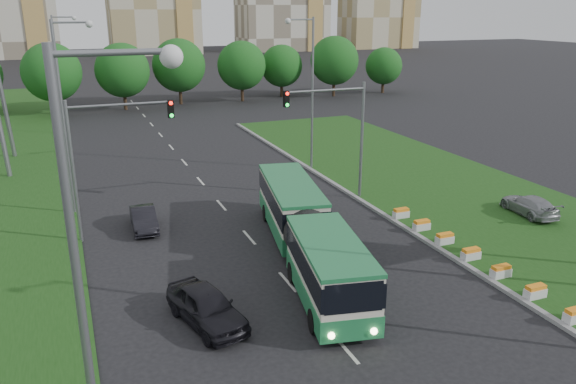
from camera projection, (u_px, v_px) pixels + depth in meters
name	position (u px, v px, depth m)	size (l,w,h in m)	color
ground	(343.00, 272.00, 28.13)	(360.00, 360.00, 0.00)	black
grass_median	(455.00, 194.00, 39.76)	(14.00, 60.00, 0.15)	#194112
median_kerb	(369.00, 206.00, 37.30)	(0.30, 60.00, 0.18)	gray
lane_markings	(195.00, 174.00, 44.72)	(0.20, 100.00, 0.01)	#B7B8B1
flower_planters	(471.00, 254.00, 29.12)	(1.10, 13.70, 0.60)	silver
traffic_mast_median	(341.00, 124.00, 36.98)	(5.76, 0.32, 8.00)	slate
traffic_mast_left	(102.00, 147.00, 30.74)	(5.76, 0.32, 8.00)	slate
street_lamps	(227.00, 122.00, 34.03)	(36.00, 60.00, 12.00)	slate
tree_line	(228.00, 69.00, 78.81)	(120.00, 8.00, 9.00)	#165519
articulated_bus	(303.00, 232.00, 28.79)	(2.56, 16.43, 2.71)	beige
car_left_near	(207.00, 306.00, 23.27)	(1.87, 4.65, 1.58)	black
car_left_far	(144.00, 219.00, 33.42)	(1.39, 3.98, 1.31)	black
car_median	(529.00, 205.00, 35.42)	(1.73, 4.25, 1.23)	gray
pedestrian	(310.00, 295.00, 23.93)	(0.68, 0.44, 1.86)	gray
shopping_trolley	(338.00, 329.00, 22.52)	(0.37, 0.39, 0.64)	orange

